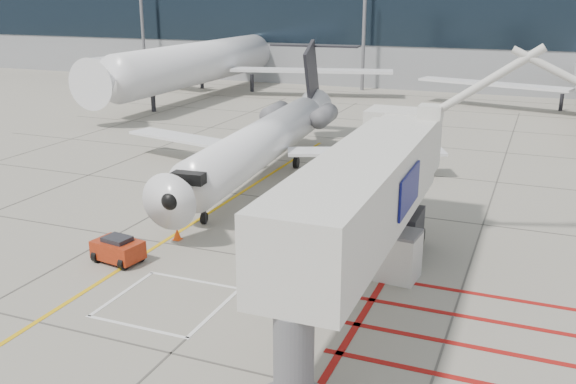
% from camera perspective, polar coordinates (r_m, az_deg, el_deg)
% --- Properties ---
extents(ground_plane, '(260.00, 260.00, 0.00)m').
position_cam_1_polar(ground_plane, '(24.42, -5.35, -9.53)').
color(ground_plane, gray).
rests_on(ground_plane, ground).
extents(regional_jet, '(24.64, 29.98, 7.40)m').
position_cam_1_polar(regional_jet, '(37.10, -3.43, 5.95)').
color(regional_jet, white).
rests_on(regional_jet, ground_plane).
extents(jet_bridge, '(9.17, 19.12, 7.62)m').
position_cam_1_polar(jet_bridge, '(22.45, 6.51, -1.48)').
color(jet_bridge, silver).
rests_on(jet_bridge, ground_plane).
extents(pushback_tug, '(2.22, 1.58, 1.20)m').
position_cam_1_polar(pushback_tug, '(28.25, -14.88, -4.89)').
color(pushback_tug, '#A0290F').
rests_on(pushback_tug, ground_plane).
extents(baggage_cart, '(2.47, 1.97, 1.36)m').
position_cam_1_polar(baggage_cart, '(27.56, 2.05, -4.69)').
color(baggage_cart, '#57575C').
rests_on(baggage_cart, ground_plane).
extents(ground_power_unit, '(2.64, 1.69, 2.00)m').
position_cam_1_polar(ground_power_unit, '(26.14, 8.78, -5.39)').
color(ground_power_unit, beige).
rests_on(ground_power_unit, ground_plane).
extents(cone_nose, '(0.40, 0.40, 0.55)m').
position_cam_1_polar(cone_nose, '(30.27, -9.83, -3.69)').
color(cone_nose, '#FF490D').
rests_on(cone_nose, ground_plane).
extents(cone_side, '(0.40, 0.40, 0.55)m').
position_cam_1_polar(cone_side, '(29.92, 3.78, -3.72)').
color(cone_side, '#FB530D').
rests_on(cone_side, ground_plane).
extents(terminal_building, '(180.00, 28.00, 14.00)m').
position_cam_1_polar(terminal_building, '(89.36, 22.49, 13.50)').
color(terminal_building, gray).
rests_on(terminal_building, ground_plane).
extents(terminal_glass_band, '(180.00, 0.10, 6.00)m').
position_cam_1_polar(terminal_glass_band, '(75.28, 22.50, 13.79)').
color(terminal_glass_band, black).
rests_on(terminal_glass_band, ground_plane).
extents(bg_aircraft_b, '(39.52, 43.91, 13.17)m').
position_cam_1_polar(bg_aircraft_b, '(74.20, -6.41, 13.82)').
color(bg_aircraft_b, silver).
rests_on(bg_aircraft_b, ground_plane).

